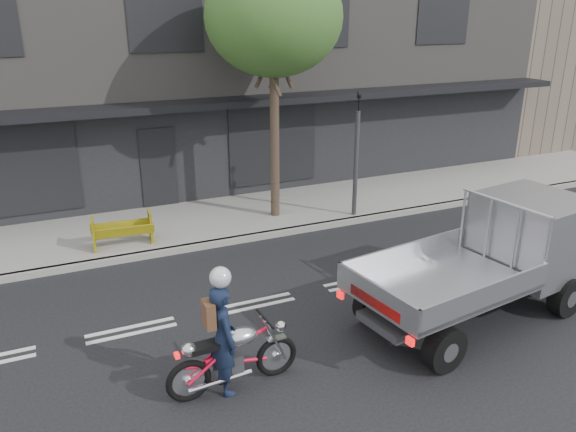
# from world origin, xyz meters

# --- Properties ---
(ground) EXTENTS (80.00, 80.00, 0.00)m
(ground) POSITION_xyz_m (0.00, 0.00, 0.00)
(ground) COLOR black
(ground) RESTS_ON ground
(sidewalk) EXTENTS (32.00, 3.20, 0.15)m
(sidewalk) POSITION_xyz_m (0.00, 4.70, 0.07)
(sidewalk) COLOR gray
(sidewalk) RESTS_ON ground
(kerb) EXTENTS (32.00, 0.20, 0.15)m
(kerb) POSITION_xyz_m (0.00, 3.10, 0.07)
(kerb) COLOR gray
(kerb) RESTS_ON ground
(building_main) EXTENTS (26.00, 10.00, 8.00)m
(building_main) POSITION_xyz_m (0.00, 11.30, 4.00)
(building_main) COLOR slate
(building_main) RESTS_ON ground
(building_neighbour) EXTENTS (14.00, 10.00, 10.00)m
(building_neighbour) POSITION_xyz_m (20.00, 11.30, 5.00)
(building_neighbour) COLOR brown
(building_neighbour) RESTS_ON ground
(street_tree) EXTENTS (3.40, 3.40, 6.74)m
(street_tree) POSITION_xyz_m (2.20, 4.20, 5.28)
(street_tree) COLOR #382B21
(street_tree) RESTS_ON ground
(traffic_light_pole) EXTENTS (0.12, 0.12, 3.50)m
(traffic_light_pole) POSITION_xyz_m (4.20, 3.35, 1.65)
(traffic_light_pole) COLOR #2D2D30
(traffic_light_pole) RESTS_ON ground
(motorcycle) EXTENTS (2.13, 0.62, 1.09)m
(motorcycle) POSITION_xyz_m (-1.20, -2.28, 0.56)
(motorcycle) COLOR black
(motorcycle) RESTS_ON ground
(rider) EXTENTS (0.45, 0.66, 1.76)m
(rider) POSITION_xyz_m (-1.35, -2.28, 0.88)
(rider) COLOR #121B32
(rider) RESTS_ON ground
(flatbed_ute) EXTENTS (5.05, 2.61, 2.23)m
(flatbed_ute) POSITION_xyz_m (4.61, -1.98, 1.27)
(flatbed_ute) COLOR black
(flatbed_ute) RESTS_ON ground
(construction_barrier) EXTENTS (1.46, 0.68, 0.79)m
(construction_barrier) POSITION_xyz_m (-1.95, 3.51, 0.55)
(construction_barrier) COLOR yellow
(construction_barrier) RESTS_ON sidewalk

